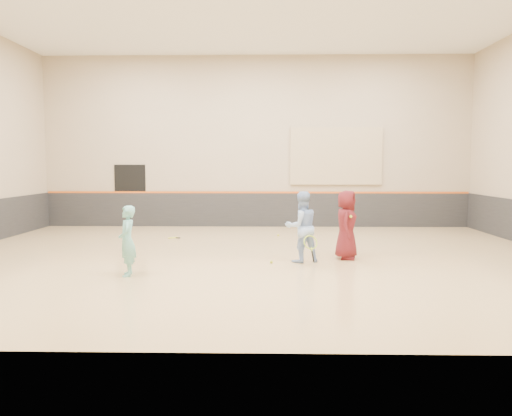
{
  "coord_description": "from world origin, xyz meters",
  "views": [
    {
      "loc": [
        0.38,
        -11.67,
        2.21
      ],
      "look_at": [
        0.11,
        0.4,
        1.15
      ],
      "focal_mm": 35.0,
      "sensor_mm": 36.0,
      "label": 1
    }
  ],
  "objects_px": {
    "girl": "(127,241)",
    "instructor": "(302,227)",
    "young_man": "(346,225)",
    "spare_racket": "(173,237)"
  },
  "relations": [
    {
      "from": "girl",
      "to": "spare_racket",
      "type": "xyz_separation_m",
      "value": [
        -0.06,
        5.06,
        -0.65
      ]
    },
    {
      "from": "young_man",
      "to": "spare_racket",
      "type": "bearing_deg",
      "value": 68.19
    },
    {
      "from": "instructor",
      "to": "spare_racket",
      "type": "xyz_separation_m",
      "value": [
        -3.6,
        3.58,
        -0.75
      ]
    },
    {
      "from": "girl",
      "to": "instructor",
      "type": "bearing_deg",
      "value": 100.1
    },
    {
      "from": "girl",
      "to": "instructor",
      "type": "height_order",
      "value": "instructor"
    },
    {
      "from": "girl",
      "to": "instructor",
      "type": "xyz_separation_m",
      "value": [
        3.54,
        1.48,
        0.1
      ]
    },
    {
      "from": "girl",
      "to": "instructor",
      "type": "relative_size",
      "value": 0.87
    },
    {
      "from": "spare_racket",
      "to": "girl",
      "type": "bearing_deg",
      "value": -89.36
    },
    {
      "from": "girl",
      "to": "spare_racket",
      "type": "relative_size",
      "value": 2.03
    },
    {
      "from": "young_man",
      "to": "spare_racket",
      "type": "xyz_separation_m",
      "value": [
        -4.67,
        3.17,
        -0.75
      ]
    }
  ]
}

